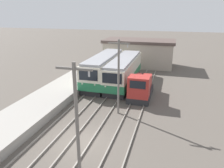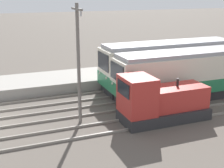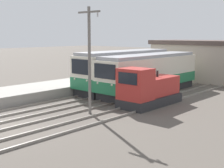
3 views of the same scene
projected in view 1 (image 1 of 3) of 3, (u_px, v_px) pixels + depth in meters
ground_plane at (80, 141)px, 16.98m from camera, size 200.00×200.00×0.00m
platform_left at (11, 126)px, 18.44m from camera, size 4.50×54.00×0.84m
track_left at (50, 135)px, 17.62m from camera, size 1.54×60.00×0.14m
track_center at (82, 141)px, 16.91m from camera, size 1.54×60.00×0.14m
track_right at (119, 147)px, 16.14m from camera, size 1.54×60.00×0.14m
commuter_train_left at (104, 70)px, 30.32m from camera, size 2.84×11.80×3.86m
commuter_train_center at (124, 72)px, 29.89m from camera, size 2.84×12.37×3.63m
shunting_locomotive at (141, 88)px, 25.21m from camera, size 2.40×5.64×3.00m
catenary_mast_near at (77, 121)px, 11.86m from camera, size 2.00×0.20×7.23m
catenary_mast_mid at (119, 75)px, 20.39m from camera, size 2.00×0.20×7.23m
station_building at (139, 53)px, 39.83m from camera, size 12.60×6.30×4.74m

